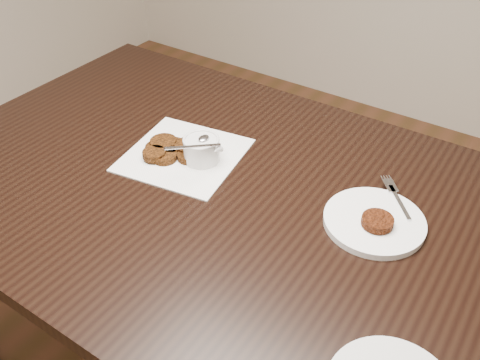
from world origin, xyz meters
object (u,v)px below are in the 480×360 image
Objects in this scene: napkin at (184,155)px; plate_with_patty at (375,219)px; table at (224,293)px; sauce_ramekin at (201,138)px.

napkin is 1.27× the size of plate_with_patty.
napkin is at bearing 161.60° from table.
table is 12.06× the size of sauce_ramekin.
table is 6.98× the size of plate_with_patty.
table is 5.48× the size of napkin.
sauce_ramekin reaches higher than table.
sauce_ramekin is at bearing -177.63° from plate_with_patty.
sauce_ramekin is at bearing 149.56° from table.
plate_with_patty is at bearing 12.18° from table.
table is at bearing -30.44° from sauce_ramekin.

